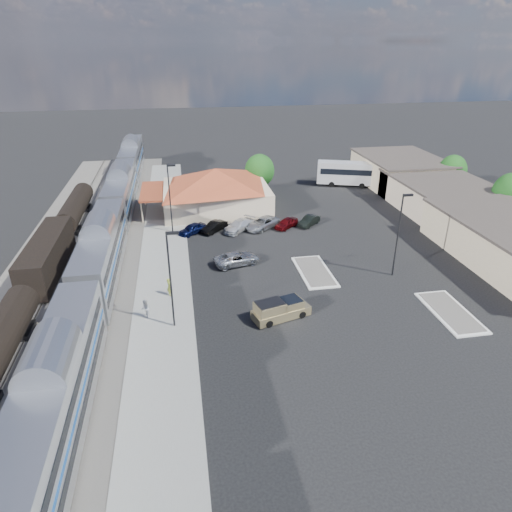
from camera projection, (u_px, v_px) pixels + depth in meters
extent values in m
plane|color=black|center=(282.00, 284.00, 46.81)|extent=(280.00, 280.00, 0.00)
cube|color=#4C4944|center=(82.00, 265.00, 50.68)|extent=(16.00, 100.00, 0.12)
cube|color=gray|center=(164.00, 267.00, 50.27)|extent=(5.50, 92.00, 0.18)
cube|color=silver|center=(57.00, 394.00, 27.86)|extent=(3.00, 20.00, 5.00)
cube|color=black|center=(65.00, 428.00, 29.03)|extent=(2.20, 16.00, 0.60)
cube|color=silver|center=(102.00, 252.00, 46.57)|extent=(3.00, 20.00, 5.00)
cube|color=black|center=(106.00, 276.00, 47.75)|extent=(2.20, 16.00, 0.60)
cube|color=silver|center=(121.00, 192.00, 65.29)|extent=(3.00, 20.00, 5.00)
cube|color=black|center=(124.00, 210.00, 66.46)|extent=(2.20, 16.00, 0.60)
cube|color=silver|center=(132.00, 158.00, 84.00)|extent=(3.00, 20.00, 5.00)
cube|color=black|center=(134.00, 173.00, 85.17)|extent=(2.20, 16.00, 0.60)
cube|color=black|center=(2.00, 366.00, 34.60)|extent=(2.20, 12.00, 0.60)
cube|color=black|center=(47.00, 255.00, 48.05)|extent=(2.80, 14.00, 3.60)
cube|color=black|center=(51.00, 271.00, 48.86)|extent=(2.20, 12.00, 0.60)
cylinder|color=black|center=(75.00, 207.00, 62.35)|extent=(2.80, 14.00, 2.80)
cube|color=black|center=(77.00, 219.00, 63.12)|extent=(2.20, 12.00, 0.60)
cube|color=#BFAA8C|center=(216.00, 198.00, 66.73)|extent=(15.00, 12.00, 3.60)
pyramid|color=#983821|center=(216.00, 177.00, 65.41)|extent=(15.30, 12.24, 2.60)
cube|color=#983821|center=(152.00, 191.00, 64.69)|extent=(3.20, 9.60, 0.25)
cube|color=#C6B28C|center=(443.00, 198.00, 66.30)|extent=(12.00, 18.00, 4.00)
cube|color=#3F3833|center=(446.00, 183.00, 65.38)|extent=(12.40, 18.40, 0.30)
cube|color=#C6B28C|center=(400.00, 171.00, 78.67)|extent=(12.00, 16.00, 4.50)
cube|color=#3F3833|center=(402.00, 158.00, 77.65)|extent=(12.40, 16.40, 0.30)
cube|color=silver|center=(314.00, 272.00, 49.17)|extent=(3.30, 7.50, 0.15)
cube|color=#4C4944|center=(314.00, 271.00, 49.14)|extent=(2.70, 6.90, 0.10)
cube|color=silver|center=(451.00, 312.00, 41.80)|extent=(3.30, 7.50, 0.15)
cube|color=#4C4944|center=(451.00, 312.00, 41.76)|extent=(2.70, 6.90, 0.10)
cylinder|color=black|center=(171.00, 282.00, 37.85)|extent=(0.16, 0.16, 9.00)
cube|color=black|center=(173.00, 233.00, 36.07)|extent=(1.00, 0.25, 0.22)
cylinder|color=black|center=(170.00, 200.00, 57.45)|extent=(0.16, 0.16, 9.00)
cube|color=black|center=(171.00, 165.00, 55.67)|extent=(1.00, 0.25, 0.22)
cylinder|color=black|center=(398.00, 236.00, 46.73)|extent=(0.16, 0.16, 9.00)
cube|color=black|center=(408.00, 195.00, 44.95)|extent=(1.00, 0.25, 0.22)
cylinder|color=#382314|center=(506.00, 213.00, 62.12)|extent=(0.30, 0.30, 2.86)
ellipsoid|color=#144717|center=(511.00, 193.00, 60.93)|extent=(4.94, 4.94, 5.46)
cylinder|color=#382314|center=(450.00, 185.00, 74.66)|extent=(0.30, 0.30, 2.55)
ellipsoid|color=#144717|center=(453.00, 170.00, 73.60)|extent=(4.41, 4.41, 4.87)
cylinder|color=#382314|center=(260.00, 187.00, 73.42)|extent=(0.30, 0.30, 2.73)
ellipsoid|color=#144717|center=(260.00, 170.00, 72.28)|extent=(4.71, 4.71, 5.21)
cube|color=tan|center=(281.00, 313.00, 40.93)|extent=(5.56, 3.32, 0.86)
cube|color=tan|center=(281.00, 306.00, 40.65)|extent=(2.42, 2.30, 0.90)
cube|color=tan|center=(281.00, 305.00, 40.61)|extent=(2.92, 2.45, 1.05)
cylinder|color=black|center=(302.00, 314.00, 40.99)|extent=(0.73, 0.45, 0.69)
cylinder|color=black|center=(292.00, 306.00, 42.37)|extent=(0.73, 0.45, 0.69)
cylinder|color=black|center=(269.00, 324.00, 39.64)|extent=(0.73, 0.45, 0.69)
cylinder|color=black|center=(260.00, 314.00, 41.03)|extent=(0.73, 0.45, 0.69)
imported|color=#A9ACB1|center=(237.00, 259.00, 50.67)|extent=(5.50, 3.46, 1.42)
cube|color=silver|center=(355.00, 173.00, 77.55)|extent=(12.85, 6.68, 3.58)
cube|color=black|center=(355.00, 171.00, 77.37)|extent=(11.91, 6.39, 0.95)
cylinder|color=black|center=(381.00, 187.00, 76.59)|extent=(1.00, 0.61, 0.95)
cylinder|color=black|center=(380.00, 182.00, 78.79)|extent=(1.00, 0.61, 0.95)
cylinder|color=black|center=(332.00, 184.00, 77.76)|extent=(1.00, 0.61, 0.95)
cylinder|color=black|center=(332.00, 180.00, 79.96)|extent=(1.00, 0.61, 0.95)
imported|color=#B6C13C|center=(169.00, 287.00, 44.12)|extent=(0.58, 0.74, 1.79)
imported|color=silver|center=(145.00, 309.00, 40.51)|extent=(0.70, 0.88, 1.76)
imported|color=#0D1544|center=(192.00, 229.00, 58.78)|extent=(4.09, 3.70, 1.35)
imported|color=black|center=(214.00, 227.00, 59.49)|extent=(3.84, 3.84, 1.33)
imported|color=silver|center=(239.00, 226.00, 59.69)|extent=(4.99, 4.89, 1.44)
imported|color=#9A9EA2|center=(262.00, 223.00, 60.45)|extent=(5.58, 5.15, 1.45)
imported|color=#660B0F|center=(286.00, 223.00, 60.71)|extent=(3.93, 3.70, 1.31)
imported|color=black|center=(309.00, 221.00, 61.47)|extent=(3.76, 3.69, 1.29)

